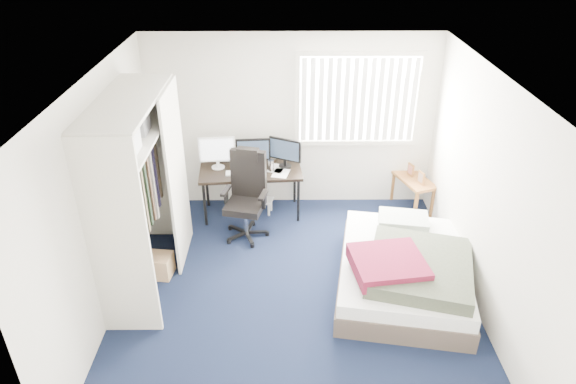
# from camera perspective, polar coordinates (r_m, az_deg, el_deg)

# --- Properties ---
(ground) EXTENTS (4.20, 4.20, 0.00)m
(ground) POSITION_cam_1_polar(r_m,az_deg,el_deg) (6.07, 0.72, -10.87)
(ground) COLOR black
(ground) RESTS_ON ground
(room_shell) EXTENTS (4.20, 4.20, 4.20)m
(room_shell) POSITION_cam_1_polar(r_m,az_deg,el_deg) (5.22, 0.82, 1.91)
(room_shell) COLOR silver
(room_shell) RESTS_ON ground
(window_assembly) EXTENTS (1.72, 0.09, 1.32)m
(window_assembly) POSITION_cam_1_polar(r_m,az_deg,el_deg) (7.14, 7.82, 10.11)
(window_assembly) COLOR white
(window_assembly) RESTS_ON ground
(closet) EXTENTS (0.64, 1.84, 2.22)m
(closet) POSITION_cam_1_polar(r_m,az_deg,el_deg) (5.75, -16.16, 1.59)
(closet) COLOR beige
(closet) RESTS_ON ground
(desk) EXTENTS (1.45, 0.76, 1.16)m
(desk) POSITION_cam_1_polar(r_m,az_deg,el_deg) (7.15, -4.17, 2.82)
(desk) COLOR black
(desk) RESTS_ON ground
(office_chair) EXTENTS (0.68, 0.68, 1.20)m
(office_chair) POSITION_cam_1_polar(r_m,az_deg,el_deg) (6.81, -4.61, -1.29)
(office_chair) COLOR black
(office_chair) RESTS_ON ground
(footstool) EXTENTS (0.31, 0.27, 0.22)m
(footstool) POSITION_cam_1_polar(r_m,az_deg,el_deg) (7.40, -2.78, -1.14)
(footstool) COLOR white
(footstool) RESTS_ON ground
(nightstand) EXTENTS (0.57, 0.79, 0.67)m
(nightstand) POSITION_cam_1_polar(r_m,az_deg,el_deg) (7.59, 13.78, 1.05)
(nightstand) COLOR brown
(nightstand) RESTS_ON ground
(bed) EXTENTS (1.73, 2.12, 0.63)m
(bed) POSITION_cam_1_polar(r_m,az_deg,el_deg) (6.07, 12.79, -8.43)
(bed) COLOR #463B33
(bed) RESTS_ON ground
(pine_box) EXTENTS (0.40, 0.32, 0.27)m
(pine_box) POSITION_cam_1_polar(r_m,az_deg,el_deg) (6.41, -14.39, -7.87)
(pine_box) COLOR tan
(pine_box) RESTS_ON ground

